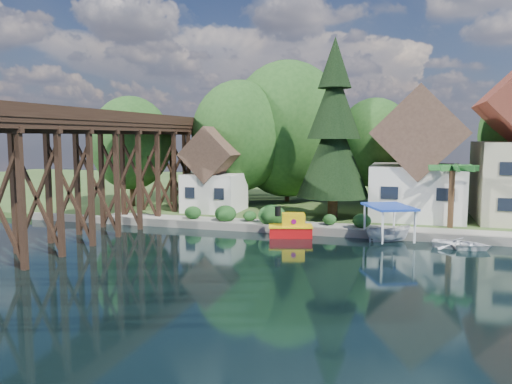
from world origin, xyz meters
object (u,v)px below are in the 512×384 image
Objects in this scene: shed at (214,175)px; boat_white_a at (461,243)px; boat_canopy at (388,226)px; house_left at (417,163)px; palm_tree at (452,170)px; trestle_bridge at (111,163)px; conifer at (334,132)px; tugboat at (291,227)px.

shed is 2.11× the size of boat_white_a.
boat_white_a is 0.77× the size of boat_canopy.
house_left reaches higher than shed.
house_left reaches higher than palm_tree.
trestle_bridge reaches higher than shed.
house_left is at bearing 21.98° from conifer.
boat_canopy is (-4.74, 0.80, 0.73)m from boat_white_a.
boat_canopy is at bearing -102.51° from house_left.
boat_white_a is at bearing -74.08° from house_left.
palm_tree is (9.26, -1.82, -2.84)m from conifer.
tugboat is at bearing -40.05° from shed.
palm_tree reaches higher than boat_canopy.
tugboat reaches higher than boat_white_a.
house_left reaches higher than boat_canopy.
house_left is 18.11m from shed.
boat_white_a is at bearing -3.00° from tugboat.
boat_white_a is at bearing -9.61° from boat_canopy.
house_left reaches higher than trestle_bridge.
conifer is at bearing 66.58° from boat_white_a.
trestle_bridge is 26.26m from boat_white_a.
boat_canopy is at bearing 1.53° from tugboat.
shed is 1.63× the size of boat_canopy.
tugboat is (-2.21, -6.34, -7.08)m from conifer.
shed is at bearing 171.51° from palm_tree.
tugboat is 0.74× the size of boat_canopy.
tugboat is (-11.46, -4.52, -4.25)m from palm_tree.
conifer is at bearing 26.51° from trestle_bridge.
shed is 1.54× the size of palm_tree.
shed reaches higher than boat_white_a.
shed reaches higher than tugboat.
conifer is at bearing -6.28° from shed.
tugboat is 7.02m from boat_canopy.
house_left is 2.16× the size of palm_tree.
shed is at bearing -175.23° from house_left.
house_left is 2.96× the size of boat_white_a.
conifer is 13.94m from boat_white_a.
boat_white_a is at bearing 2.52° from trestle_bridge.
boat_canopy is (7.01, 0.19, 0.41)m from tugboat.
palm_tree is at bearing 15.88° from boat_white_a.
shed is (-18.00, -1.50, -1.31)m from house_left.
conifer is (16.22, 8.09, 2.43)m from trestle_bridge.
house_left is 13.52m from tugboat.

